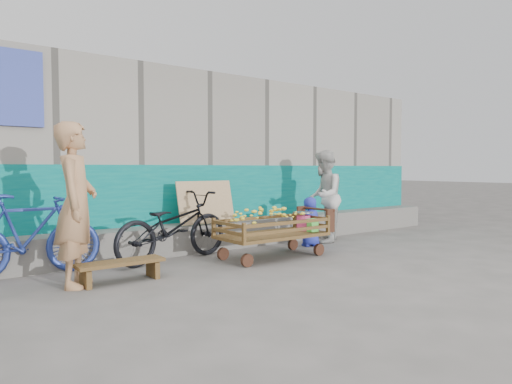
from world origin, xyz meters
TOP-DOWN VIEW (x-y plane):
  - ground at (0.00, 0.00)m, footprint 80.00×80.00m
  - building_wall at (-0.00, 4.05)m, footprint 12.00×3.50m
  - banana_cart at (0.80, 1.17)m, footprint 1.80×0.82m
  - bench at (-1.54, 1.11)m, footprint 1.02×0.31m
  - vendor_man at (-1.99, 1.24)m, footprint 0.72×0.81m
  - woman at (2.50, 1.75)m, footprint 1.03×1.00m
  - child at (2.00, 1.57)m, footprint 0.46×0.34m
  - bicycle_dark at (-0.47, 1.85)m, footprint 2.00×0.99m
  - bicycle_blue at (-2.35, 2.05)m, footprint 1.75×0.57m

SIDE VIEW (x-z plane):
  - ground at x=0.00m, z-range 0.00..0.00m
  - bench at x=-1.54m, z-range 0.06..0.31m
  - child at x=2.00m, z-range 0.00..0.85m
  - bicycle_dark at x=-0.47m, z-range 0.00..1.01m
  - bicycle_blue at x=-2.35m, z-range 0.00..1.04m
  - banana_cart at x=0.80m, z-range 0.14..0.90m
  - woman at x=2.50m, z-range 0.00..1.67m
  - vendor_man at x=-1.99m, z-range 0.00..1.87m
  - building_wall at x=0.00m, z-range -0.03..2.97m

